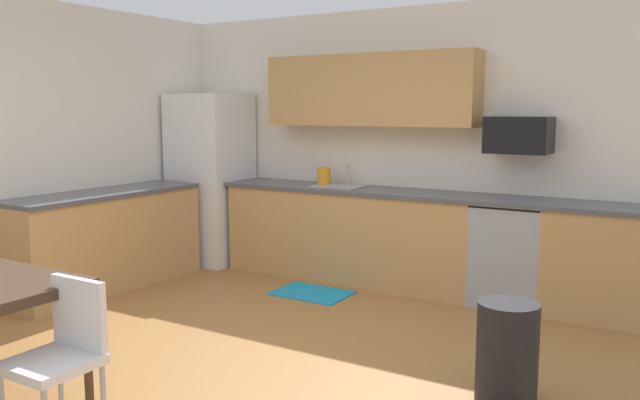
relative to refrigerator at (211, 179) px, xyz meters
name	(u,v)px	position (x,y,z in m)	size (l,w,h in m)	color
ground_plane	(244,362)	(2.18, -2.22, -0.94)	(12.00, 12.00, 0.00)	#9E6B38
wall_back	(405,146)	(2.18, 0.43, 0.41)	(5.80, 0.10, 2.70)	silver
cabinet_run_back	(350,236)	(1.75, 0.08, -0.49)	(2.63, 0.60, 0.90)	tan
cabinet_run_back_right	(604,264)	(4.12, 0.08, -0.49)	(0.92, 0.60, 0.90)	tan
cabinet_run_left	(105,242)	(-0.12, -1.42, -0.49)	(0.60, 2.00, 0.90)	tan
countertop_back	(390,192)	(2.18, 0.08, -0.02)	(4.80, 0.64, 0.04)	#4C4C51
countertop_left	(103,193)	(-0.12, -1.42, -0.02)	(0.64, 2.00, 0.04)	#4C4C51
upper_cabinets_back	(369,90)	(1.88, 0.21, 0.96)	(2.20, 0.34, 0.70)	tan
refrigerator	(211,179)	(0.00, 0.00, 0.00)	(0.76, 0.70, 1.88)	white
oven_range	(511,253)	(3.36, 0.08, -0.49)	(0.60, 0.60, 0.91)	#999BA0
microwave	(519,135)	(3.36, 0.18, 0.55)	(0.54, 0.36, 0.32)	black
sink_basin	(339,192)	(1.61, 0.08, -0.06)	(0.48, 0.40, 0.14)	#A5A8AD
sink_faucet	(348,175)	(1.61, 0.26, 0.10)	(0.02, 0.02, 0.24)	#B2B5BA
chair_near_table	(63,349)	(2.06, -3.56, -0.44)	(0.40, 0.40, 0.85)	white
trash_bin	(507,352)	(3.88, -1.89, -0.64)	(0.36, 0.36, 0.60)	black
floor_mat	(312,293)	(1.70, -0.57, -0.93)	(0.70, 0.50, 0.01)	#198CBF
kettle	(324,177)	(1.41, 0.13, 0.08)	(0.14, 0.14, 0.20)	orange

